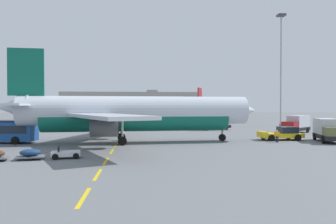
{
  "coord_description": "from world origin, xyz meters",
  "views": [
    {
      "loc": [
        20.97,
        -22.65,
        4.85
      ],
      "look_at": [
        24.68,
        19.77,
        4.12
      ],
      "focal_mm": 34.95,
      "sensor_mm": 36.0,
      "label": 1
    }
  ],
  "objects_px": {
    "airliner_mid_left": "(209,110)",
    "ground_power_truck": "(328,130)",
    "catering_truck": "(214,122)",
    "baggage_train": "(31,154)",
    "airliner_foreground": "(133,113)",
    "apron_light_mast_far": "(281,57)",
    "pushback_tug": "(282,134)",
    "ground_crew_worker": "(277,135)",
    "fuel_service_truck": "(297,124)"
  },
  "relations": [
    {
      "from": "airliner_mid_left",
      "to": "baggage_train",
      "type": "distance_m",
      "value": 90.54
    },
    {
      "from": "airliner_mid_left",
      "to": "ground_power_truck",
      "type": "distance_m",
      "value": 71.63
    },
    {
      "from": "baggage_train",
      "to": "ground_power_truck",
      "type": "bearing_deg",
      "value": 18.79
    },
    {
      "from": "ground_crew_worker",
      "to": "apron_light_mast_far",
      "type": "distance_m",
      "value": 40.54
    },
    {
      "from": "airliner_mid_left",
      "to": "ground_power_truck",
      "type": "relative_size",
      "value": 3.99
    },
    {
      "from": "airliner_foreground",
      "to": "pushback_tug",
      "type": "xyz_separation_m",
      "value": [
        21.36,
        1.58,
        -3.05
      ]
    },
    {
      "from": "ground_crew_worker",
      "to": "airliner_mid_left",
      "type": "bearing_deg",
      "value": 85.16
    },
    {
      "from": "ground_power_truck",
      "to": "ground_crew_worker",
      "type": "distance_m",
      "value": 7.33
    },
    {
      "from": "pushback_tug",
      "to": "ground_crew_worker",
      "type": "distance_m",
      "value": 3.57
    },
    {
      "from": "airliner_mid_left",
      "to": "apron_light_mast_far",
      "type": "distance_m",
      "value": 41.24
    },
    {
      "from": "pushback_tug",
      "to": "airliner_mid_left",
      "type": "xyz_separation_m",
      "value": [
        4.1,
        68.87,
        2.59
      ]
    },
    {
      "from": "catering_truck",
      "to": "ground_power_truck",
      "type": "bearing_deg",
      "value": -65.75
    },
    {
      "from": "pushback_tug",
      "to": "apron_light_mast_far",
      "type": "height_order",
      "value": "apron_light_mast_far"
    },
    {
      "from": "airliner_mid_left",
      "to": "ground_crew_worker",
      "type": "bearing_deg",
      "value": -94.84
    },
    {
      "from": "baggage_train",
      "to": "ground_crew_worker",
      "type": "relative_size",
      "value": 5.22
    },
    {
      "from": "catering_truck",
      "to": "ground_crew_worker",
      "type": "xyz_separation_m",
      "value": [
        3.14,
        -23.41,
        -0.7
      ]
    },
    {
      "from": "pushback_tug",
      "to": "ground_power_truck",
      "type": "relative_size",
      "value": 0.82
    },
    {
      "from": "airliner_mid_left",
      "to": "apron_light_mast_far",
      "type": "bearing_deg",
      "value": -75.85
    },
    {
      "from": "pushback_tug",
      "to": "apron_light_mast_far",
      "type": "xyz_separation_m",
      "value": [
        13.66,
        30.97,
        15.76
      ]
    },
    {
      "from": "pushback_tug",
      "to": "catering_truck",
      "type": "distance_m",
      "value": 21.09
    },
    {
      "from": "pushback_tug",
      "to": "ground_power_truck",
      "type": "bearing_deg",
      "value": -27.16
    },
    {
      "from": "ground_power_truck",
      "to": "pushback_tug",
      "type": "bearing_deg",
      "value": 152.84
    },
    {
      "from": "airliner_foreground",
      "to": "apron_light_mast_far",
      "type": "relative_size",
      "value": 1.29
    },
    {
      "from": "airliner_foreground",
      "to": "airliner_mid_left",
      "type": "bearing_deg",
      "value": 70.13
    },
    {
      "from": "airliner_mid_left",
      "to": "baggage_train",
      "type": "relative_size",
      "value": 3.38
    },
    {
      "from": "airliner_foreground",
      "to": "fuel_service_truck",
      "type": "relative_size",
      "value": 5.03
    },
    {
      "from": "airliner_foreground",
      "to": "ground_crew_worker",
      "type": "distance_m",
      "value": 19.65
    },
    {
      "from": "baggage_train",
      "to": "pushback_tug",
      "type": "bearing_deg",
      "value": 26.09
    },
    {
      "from": "fuel_service_truck",
      "to": "ground_crew_worker",
      "type": "distance_m",
      "value": 18.23
    },
    {
      "from": "ground_power_truck",
      "to": "apron_light_mast_far",
      "type": "relative_size",
      "value": 0.27
    },
    {
      "from": "pushback_tug",
      "to": "ground_power_truck",
      "type": "xyz_separation_m",
      "value": [
        5.3,
        -2.72,
        0.74
      ]
    },
    {
      "from": "airliner_foreground",
      "to": "pushback_tug",
      "type": "bearing_deg",
      "value": 4.24
    },
    {
      "from": "catering_truck",
      "to": "ground_crew_worker",
      "type": "relative_size",
      "value": 4.43
    },
    {
      "from": "airliner_mid_left",
      "to": "catering_truck",
      "type": "distance_m",
      "value": 49.34
    },
    {
      "from": "catering_truck",
      "to": "fuel_service_truck",
      "type": "xyz_separation_m",
      "value": [
        13.39,
        -8.34,
        0.0
      ]
    },
    {
      "from": "ground_crew_worker",
      "to": "apron_light_mast_far",
      "type": "xyz_separation_m",
      "value": [
        15.64,
        33.94,
        15.71
      ]
    },
    {
      "from": "catering_truck",
      "to": "baggage_train",
      "type": "relative_size",
      "value": 0.85
    },
    {
      "from": "catering_truck",
      "to": "baggage_train",
      "type": "height_order",
      "value": "catering_truck"
    },
    {
      "from": "pushback_tug",
      "to": "apron_light_mast_far",
      "type": "bearing_deg",
      "value": 66.21
    },
    {
      "from": "baggage_train",
      "to": "airliner_foreground",
      "type": "bearing_deg",
      "value": 56.02
    },
    {
      "from": "airliner_foreground",
      "to": "catering_truck",
      "type": "bearing_deg",
      "value": 53.61
    },
    {
      "from": "catering_truck",
      "to": "ground_power_truck",
      "type": "relative_size",
      "value": 1.0
    },
    {
      "from": "ground_power_truck",
      "to": "baggage_train",
      "type": "distance_m",
      "value": 37.61
    },
    {
      "from": "ground_crew_worker",
      "to": "apron_light_mast_far",
      "type": "height_order",
      "value": "apron_light_mast_far"
    },
    {
      "from": "baggage_train",
      "to": "ground_crew_worker",
      "type": "height_order",
      "value": "ground_crew_worker"
    },
    {
      "from": "airliner_foreground",
      "to": "apron_light_mast_far",
      "type": "height_order",
      "value": "apron_light_mast_far"
    },
    {
      "from": "pushback_tug",
      "to": "airliner_mid_left",
      "type": "height_order",
      "value": "airliner_mid_left"
    },
    {
      "from": "ground_power_truck",
      "to": "baggage_train",
      "type": "xyz_separation_m",
      "value": [
        -35.59,
        -12.11,
        -1.12
      ]
    },
    {
      "from": "pushback_tug",
      "to": "fuel_service_truck",
      "type": "distance_m",
      "value": 14.67
    },
    {
      "from": "airliner_foreground",
      "to": "fuel_service_truck",
      "type": "height_order",
      "value": "airliner_foreground"
    }
  ]
}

